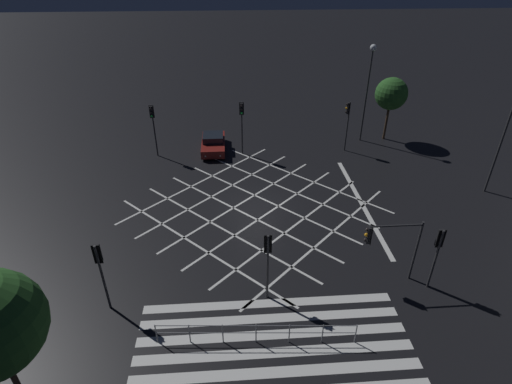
% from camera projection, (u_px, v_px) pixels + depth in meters
% --- Properties ---
extents(ground_plane, '(200.00, 200.00, 0.00)m').
position_uv_depth(ground_plane, '(256.00, 207.00, 25.85)').
color(ground_plane, black).
extents(road_markings, '(17.48, 22.67, 0.01)m').
position_uv_depth(road_markings, '(272.00, 277.00, 20.26)').
color(road_markings, silver).
rests_on(road_markings, ground_plane).
extents(traffic_light_se_main, '(2.76, 0.36, 3.48)m').
position_uv_depth(traffic_light_se_main, '(389.00, 239.00, 18.81)').
color(traffic_light_se_main, '#2D2D30').
rests_on(traffic_light_se_main, ground_plane).
extents(traffic_light_nw_cross, '(0.36, 0.39, 4.23)m').
position_uv_depth(traffic_light_nw_cross, '(153.00, 121.00, 30.69)').
color(traffic_light_nw_cross, '#2D2D30').
rests_on(traffic_light_nw_cross, ground_plane).
extents(traffic_light_se_cross, '(0.36, 0.39, 3.43)m').
position_uv_depth(traffic_light_se_cross, '(438.00, 246.00, 18.53)').
color(traffic_light_se_cross, '#2D2D30').
rests_on(traffic_light_se_cross, ground_plane).
extents(traffic_light_sw_cross, '(0.36, 0.39, 3.65)m').
position_uv_depth(traffic_light_sw_cross, '(100.00, 263.00, 17.29)').
color(traffic_light_sw_cross, '#2D2D30').
rests_on(traffic_light_sw_cross, ground_plane).
extents(traffic_light_median_south, '(0.36, 0.39, 3.67)m').
position_uv_depth(traffic_light_median_south, '(268.00, 253.00, 17.86)').
color(traffic_light_median_south, '#2D2D30').
rests_on(traffic_light_median_south, ground_plane).
extents(traffic_light_ne_main, '(0.39, 0.36, 4.15)m').
position_uv_depth(traffic_light_ne_main, '(347.00, 116.00, 31.65)').
color(traffic_light_ne_main, '#2D2D30').
rests_on(traffic_light_ne_main, ground_plane).
extents(traffic_light_median_north, '(0.36, 0.39, 4.35)m').
position_uv_depth(traffic_light_median_north, '(242.00, 118.00, 30.96)').
color(traffic_light_median_north, '#2D2D30').
rests_on(traffic_light_median_north, ground_plane).
extents(street_lamp_west, '(0.51, 0.51, 8.04)m').
position_uv_depth(street_lamp_west, '(369.00, 75.00, 32.04)').
color(street_lamp_west, '#2D2D30').
rests_on(street_lamp_west, ground_plane).
extents(street_tree_far, '(2.68, 2.68, 5.37)m').
position_uv_depth(street_tree_far, '(391.00, 94.00, 33.18)').
color(street_tree_far, '#473323').
rests_on(street_tree_far, ground_plane).
extents(waiting_car, '(1.87, 4.23, 1.34)m').
position_uv_depth(waiting_car, '(213.00, 143.00, 32.94)').
color(waiting_car, maroon).
rests_on(waiting_car, ground_plane).
extents(pedestrian_railing, '(8.37, 0.64, 1.05)m').
position_uv_depth(pedestrian_railing, '(256.00, 331.00, 16.58)').
color(pedestrian_railing, gray).
rests_on(pedestrian_railing, ground_plane).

